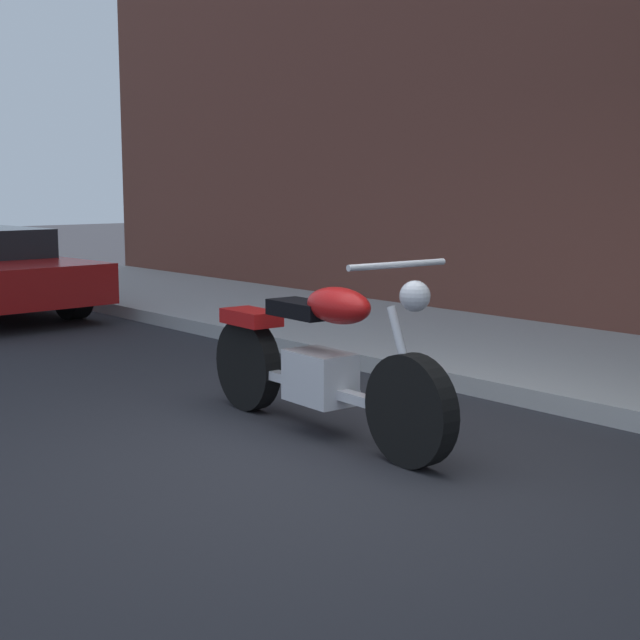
{
  "coord_description": "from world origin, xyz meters",
  "views": [
    {
      "loc": [
        3.66,
        -3.41,
        1.55
      ],
      "look_at": [
        -0.57,
        0.22,
        0.72
      ],
      "focal_mm": 51.6,
      "sensor_mm": 36.0,
      "label": 1
    }
  ],
  "objects": [
    {
      "name": "motorcycle",
      "position": [
        -0.58,
        0.22,
        0.46
      ],
      "size": [
        2.28,
        0.7,
        1.13
      ],
      "color": "black",
      "rests_on": "ground"
    },
    {
      "name": "ground_plane",
      "position": [
        0.0,
        0.0,
        0.0
      ],
      "size": [
        60.0,
        60.0,
        0.0
      ],
      "primitive_type": "plane",
      "color": "#28282D"
    }
  ]
}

